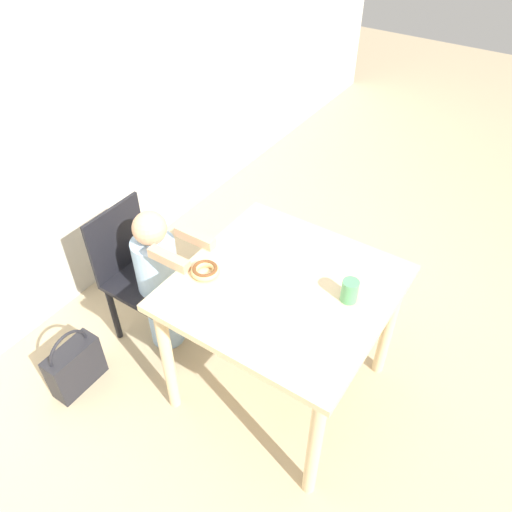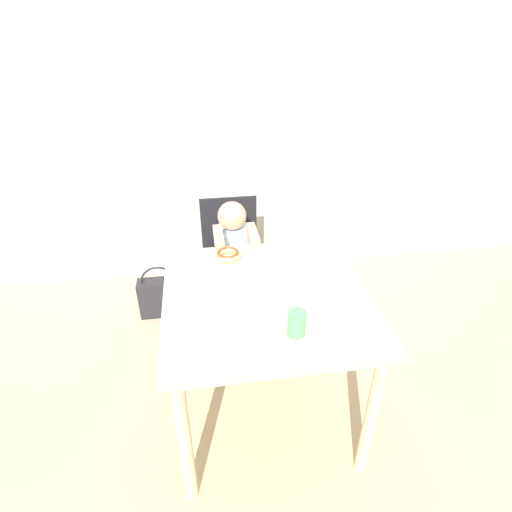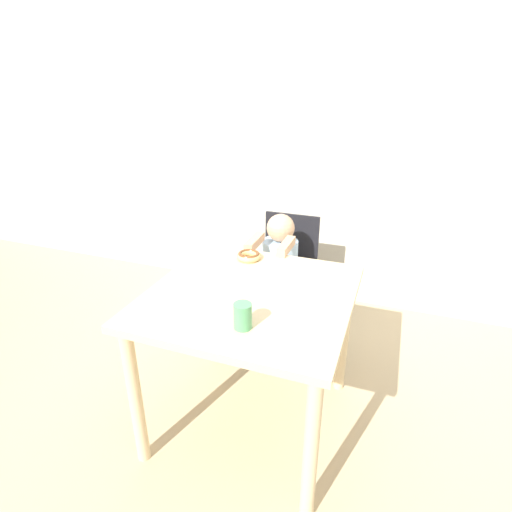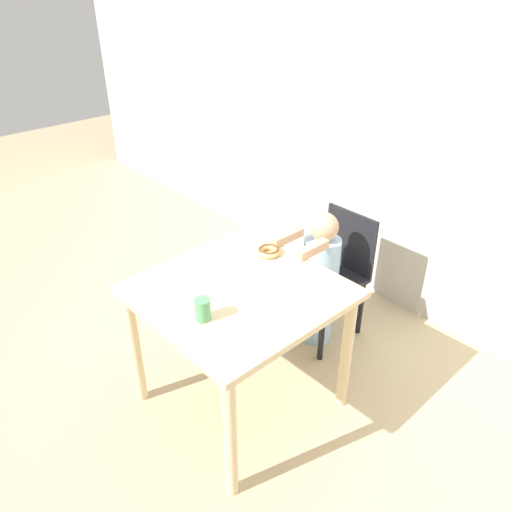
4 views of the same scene
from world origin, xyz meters
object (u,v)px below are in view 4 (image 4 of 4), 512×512
child_figure (319,278)px  cup (203,309)px  donut (269,251)px  chair (332,276)px  handbag (282,277)px

child_figure → cup: bearing=-81.3°
donut → cup: (0.21, -0.61, 0.03)m
chair → donut: chair is taller
donut → cup: bearing=-70.9°
child_figure → donut: 0.50m
child_figure → donut: size_ratio=6.91×
child_figure → handbag: size_ratio=2.30×
handbag → cup: bearing=-60.9°
donut → handbag: bearing=128.0°
handbag → chair: bearing=-7.4°
child_figure → handbag: 0.63m
chair → child_figure: child_figure is taller
chair → cup: (0.15, -1.12, 0.39)m
chair → cup: size_ratio=7.79×
donut → handbag: (-0.45, 0.58, -0.64)m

